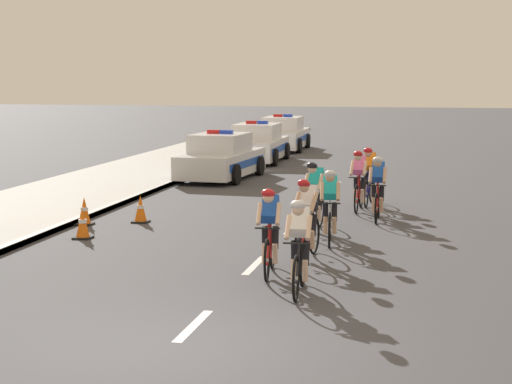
{
  "coord_description": "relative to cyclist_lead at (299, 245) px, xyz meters",
  "views": [
    {
      "loc": [
        3.34,
        -10.47,
        3.44
      ],
      "look_at": [
        -0.33,
        6.86,
        1.1
      ],
      "focal_mm": 63.87,
      "sensor_mm": 36.0,
      "label": 1
    }
  ],
  "objects": [
    {
      "name": "traffic_cone_near",
      "position": [
        -5.81,
        5.41,
        -0.48
      ],
      "size": [
        0.36,
        0.36,
        0.64
      ],
      "color": "black",
      "rests_on": "ground"
    },
    {
      "name": "kerb_edge",
      "position": [
        -6.09,
        10.8,
        -0.72
      ],
      "size": [
        0.16,
        60.0,
        0.13
      ],
      "primitive_type": "cube",
      "color": "#9E9E99",
      "rests_on": "ground"
    },
    {
      "name": "cyclist_fifth",
      "position": [
        -0.6,
        5.77,
        0.0
      ],
      "size": [
        0.45,
        1.72,
        1.56
      ],
      "color": "black",
      "rests_on": "ground"
    },
    {
      "name": "cyclist_lead",
      "position": [
        0.0,
        0.0,
        0.0
      ],
      "size": [
        0.43,
        1.72,
        1.56
      ],
      "color": "black",
      "rests_on": "ground"
    },
    {
      "name": "traffic_cone_far",
      "position": [
        -4.67,
        5.99,
        -0.48
      ],
      "size": [
        0.36,
        0.36,
        0.64
      ],
      "color": "black",
      "rests_on": "ground"
    },
    {
      "name": "sidewalk_slab",
      "position": [
        -8.06,
        10.8,
        -0.73
      ],
      "size": [
        4.1,
        60.0,
        0.12
      ],
      "primitive_type": "cube",
      "color": "#A3A099",
      "rests_on": "ground"
    },
    {
      "name": "traffic_cone_mid",
      "position": [
        -5.18,
        3.8,
        -0.48
      ],
      "size": [
        0.36,
        0.36,
        0.64
      ],
      "color": "black",
      "rests_on": "ground"
    },
    {
      "name": "cyclist_seventh",
      "position": [
        0.23,
        9.82,
        0.0
      ],
      "size": [
        0.43,
        1.72,
        1.56
      ],
      "color": "black",
      "rests_on": "ground"
    },
    {
      "name": "cyclist_fourth",
      "position": [
        -0.08,
        4.29,
        0.0
      ],
      "size": [
        0.45,
        1.72,
        1.56
      ],
      "color": "black",
      "rests_on": "ground"
    },
    {
      "name": "cyclist_eighth",
      "position": [
        0.06,
        8.8,
        0.0
      ],
      "size": [
        0.42,
        1.72,
        1.56
      ],
      "color": "black",
      "rests_on": "ground"
    },
    {
      "name": "ground_plane",
      "position": [
        -1.13,
        -3.2,
        -0.79
      ],
      "size": [
        160.0,
        160.0,
        0.0
      ],
      "primitive_type": "plane",
      "color": "#424247"
    },
    {
      "name": "police_car_second",
      "position": [
        -4.96,
        20.43,
        -0.11
      ],
      "size": [
        2.05,
        4.43,
        1.59
      ],
      "color": "white",
      "rests_on": "ground"
    },
    {
      "name": "police_car_nearest",
      "position": [
        -4.96,
        14.7,
        -0.11
      ],
      "size": [
        2.23,
        4.51,
        1.59
      ],
      "color": "silver",
      "rests_on": "ground"
    },
    {
      "name": "police_car_third",
      "position": [
        -4.96,
        25.97,
        -0.11
      ],
      "size": [
        2.06,
        4.43,
        1.59
      ],
      "color": "white",
      "rests_on": "ground"
    },
    {
      "name": "cyclist_sixth",
      "position": [
        0.64,
        7.36,
        0.0
      ],
      "size": [
        0.42,
        1.72,
        1.56
      ],
      "color": "black",
      "rests_on": "ground"
    },
    {
      "name": "lane_markings_centre",
      "position": [
        -1.13,
        3.96,
        -0.78
      ],
      "size": [
        0.14,
        21.6,
        0.01
      ],
      "color": "white",
      "rests_on": "ground"
    },
    {
      "name": "cyclist_second",
      "position": [
        -0.71,
        1.22,
        0.0
      ],
      "size": [
        0.45,
        1.72,
        1.56
      ],
      "color": "black",
      "rests_on": "ground"
    },
    {
      "name": "cyclist_third",
      "position": [
        -0.29,
        2.66,
        0.0
      ],
      "size": [
        0.45,
        1.72,
        1.56
      ],
      "color": "black",
      "rests_on": "ground"
    }
  ]
}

